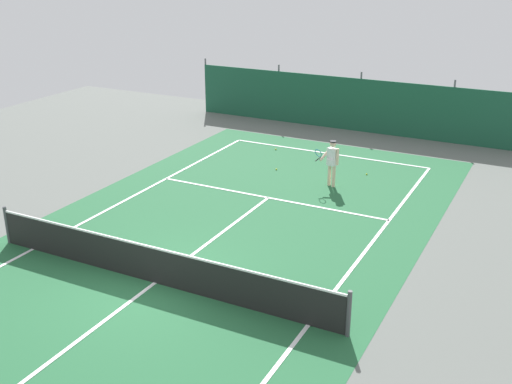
% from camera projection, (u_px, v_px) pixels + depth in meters
% --- Properties ---
extents(ground_plane, '(36.00, 36.00, 0.00)m').
position_uv_depth(ground_plane, '(155.00, 283.00, 15.44)').
color(ground_plane, slate).
extents(court_surface, '(11.02, 26.60, 0.01)m').
position_uv_depth(court_surface, '(155.00, 283.00, 15.44)').
color(court_surface, '#236038').
rests_on(court_surface, ground).
extents(tennis_net, '(10.12, 0.10, 1.10)m').
position_uv_depth(tennis_net, '(154.00, 265.00, 15.26)').
color(tennis_net, black).
rests_on(tennis_net, ground).
extents(back_fence, '(16.30, 0.98, 2.70)m').
position_uv_depth(back_fence, '(362.00, 114.00, 28.66)').
color(back_fence, '#195138').
rests_on(back_fence, ground).
extents(tennis_player, '(0.84, 0.66, 1.64)m').
position_uv_depth(tennis_player, '(332.00, 160.00, 21.47)').
color(tennis_player, beige).
rests_on(tennis_player, ground).
extents(tennis_ball_near_player, '(0.07, 0.07, 0.07)m').
position_uv_depth(tennis_ball_near_player, '(276.00, 149.00, 25.74)').
color(tennis_ball_near_player, '#CCDB33').
rests_on(tennis_ball_near_player, ground).
extents(tennis_ball_midcourt, '(0.07, 0.07, 0.07)m').
position_uv_depth(tennis_ball_midcourt, '(367.00, 174.00, 22.88)').
color(tennis_ball_midcourt, '#CCDB33').
rests_on(tennis_ball_midcourt, ground).
extents(tennis_ball_by_sideline, '(0.07, 0.07, 0.07)m').
position_uv_depth(tennis_ball_by_sideline, '(276.00, 169.00, 23.39)').
color(tennis_ball_by_sideline, '#CCDB33').
rests_on(tennis_ball_by_sideline, ground).
extents(parked_car, '(2.37, 4.37, 1.68)m').
position_uv_depth(parked_car, '(380.00, 103.00, 30.05)').
color(parked_car, silver).
rests_on(parked_car, ground).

